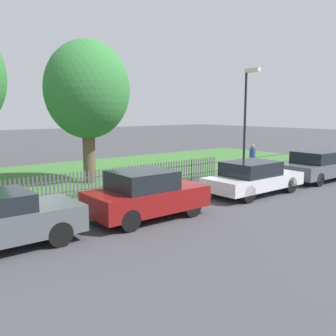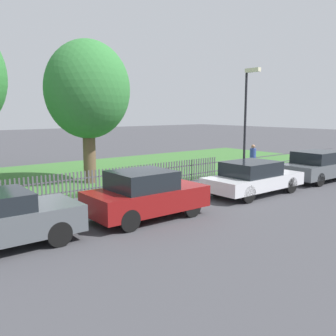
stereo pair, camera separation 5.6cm
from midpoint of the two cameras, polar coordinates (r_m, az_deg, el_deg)
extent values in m
plane|color=#424247|center=(13.72, -3.65, -5.73)|extent=(120.00, 120.00, 0.00)
cube|color=#B2ADA3|center=(13.79, -3.90, -5.41)|extent=(36.59, 0.20, 0.12)
cube|color=#3D7033|center=(20.49, -16.33, -1.23)|extent=(36.59, 10.32, 0.01)
cube|color=#4C4C51|center=(15.88, -9.25, -2.75)|extent=(36.59, 0.03, 0.05)
cube|color=#4C4C51|center=(15.79, -9.29, -1.11)|extent=(36.59, 0.03, 0.05)
cube|color=#4C4C51|center=(14.27, -24.20, -3.77)|extent=(0.06, 0.03, 1.05)
cube|color=#4C4C51|center=(14.31, -23.58, -3.70)|extent=(0.06, 0.03, 1.05)
cube|color=#4C4C51|center=(14.35, -22.97, -3.63)|extent=(0.06, 0.03, 1.05)
cube|color=#4C4C51|center=(14.39, -22.36, -3.56)|extent=(0.06, 0.03, 1.05)
cube|color=#4C4C51|center=(14.43, -21.75, -3.49)|extent=(0.06, 0.03, 1.05)
cube|color=#4C4C51|center=(14.48, -21.14, -3.42)|extent=(0.06, 0.03, 1.05)
cube|color=#4C4C51|center=(14.52, -20.54, -3.35)|extent=(0.06, 0.03, 1.05)
cube|color=#4C4C51|center=(14.57, -19.95, -3.27)|extent=(0.06, 0.03, 1.05)
cube|color=#4C4C51|center=(14.62, -19.36, -3.20)|extent=(0.06, 0.03, 1.05)
cube|color=#4C4C51|center=(14.67, -18.77, -3.13)|extent=(0.06, 0.03, 1.05)
cube|color=#4C4C51|center=(14.73, -18.19, -3.06)|extent=(0.06, 0.03, 1.05)
cube|color=#4C4C51|center=(14.78, -17.61, -2.99)|extent=(0.06, 0.03, 1.05)
cube|color=#4C4C51|center=(14.84, -17.03, -2.92)|extent=(0.06, 0.03, 1.05)
cube|color=#4C4C51|center=(14.90, -16.46, -2.85)|extent=(0.06, 0.03, 1.05)
cube|color=#4C4C51|center=(14.95, -15.90, -2.79)|extent=(0.06, 0.03, 1.05)
cube|color=#4C4C51|center=(15.02, -15.34, -2.72)|extent=(0.06, 0.03, 1.05)
cube|color=#4C4C51|center=(15.08, -14.78, -2.65)|extent=(0.06, 0.03, 1.05)
cube|color=#4C4C51|center=(15.14, -14.23, -2.58)|extent=(0.06, 0.03, 1.05)
cube|color=#4C4C51|center=(15.21, -13.68, -2.51)|extent=(0.06, 0.03, 1.05)
cube|color=#4C4C51|center=(15.27, -13.14, -2.44)|extent=(0.06, 0.03, 1.05)
cube|color=#4C4C51|center=(15.34, -12.60, -2.38)|extent=(0.06, 0.03, 1.05)
cube|color=#4C4C51|center=(15.41, -12.07, -2.31)|extent=(0.06, 0.03, 1.05)
cube|color=#4C4C51|center=(15.48, -11.54, -2.24)|extent=(0.06, 0.03, 1.05)
cube|color=#4C4C51|center=(15.55, -11.02, -2.18)|extent=(0.06, 0.03, 1.05)
cube|color=#4C4C51|center=(15.62, -10.50, -2.11)|extent=(0.06, 0.03, 1.05)
cube|color=#4C4C51|center=(15.70, -9.99, -2.05)|extent=(0.06, 0.03, 1.05)
cube|color=#4C4C51|center=(15.77, -9.48, -1.98)|extent=(0.06, 0.03, 1.05)
cube|color=#4C4C51|center=(15.85, -8.98, -1.92)|extent=(0.06, 0.03, 1.05)
cube|color=#4C4C51|center=(15.93, -8.48, -1.85)|extent=(0.06, 0.03, 1.05)
cube|color=#4C4C51|center=(16.01, -7.99, -1.79)|extent=(0.06, 0.03, 1.05)
cube|color=#4C4C51|center=(16.09, -7.50, -1.73)|extent=(0.06, 0.03, 1.05)
cube|color=#4C4C51|center=(16.17, -7.01, -1.67)|extent=(0.06, 0.03, 1.05)
cube|color=#4C4C51|center=(16.25, -6.54, -1.60)|extent=(0.06, 0.03, 1.05)
cube|color=#4C4C51|center=(16.34, -6.06, -1.54)|extent=(0.06, 0.03, 1.05)
cube|color=#4C4C51|center=(16.42, -5.59, -1.48)|extent=(0.06, 0.03, 1.05)
cube|color=#4C4C51|center=(16.51, -5.13, -1.42)|extent=(0.06, 0.03, 1.05)
cube|color=#4C4C51|center=(16.60, -4.67, -1.36)|extent=(0.06, 0.03, 1.05)
cube|color=#4C4C51|center=(16.68, -4.22, -1.30)|extent=(0.06, 0.03, 1.05)
cube|color=#4C4C51|center=(16.77, -3.77, -1.25)|extent=(0.06, 0.03, 1.05)
cube|color=#4C4C51|center=(16.86, -3.32, -1.19)|extent=(0.06, 0.03, 1.05)
cube|color=#4C4C51|center=(16.95, -2.88, -1.13)|extent=(0.06, 0.03, 1.05)
cube|color=#4C4C51|center=(17.05, -2.45, -1.07)|extent=(0.06, 0.03, 1.05)
cube|color=#4C4C51|center=(17.14, -2.02, -1.02)|extent=(0.06, 0.03, 1.05)
cube|color=#4C4C51|center=(17.24, -1.59, -0.96)|extent=(0.06, 0.03, 1.05)
cube|color=#4C4C51|center=(17.33, -1.17, -0.91)|extent=(0.06, 0.03, 1.05)
cube|color=#4C4C51|center=(17.43, -0.76, -0.85)|extent=(0.06, 0.03, 1.05)
cube|color=#4C4C51|center=(17.52, -0.34, -0.80)|extent=(0.06, 0.03, 1.05)
cube|color=#4C4C51|center=(17.62, 0.06, -0.74)|extent=(0.06, 0.03, 1.05)
cube|color=#4C4C51|center=(17.72, 0.47, -0.69)|extent=(0.06, 0.03, 1.05)
cube|color=#4C4C51|center=(17.82, 0.86, -0.64)|extent=(0.06, 0.03, 1.05)
cube|color=#4C4C51|center=(17.92, 1.26, -0.59)|extent=(0.06, 0.03, 1.05)
cube|color=#4C4C51|center=(18.02, 1.65, -0.53)|extent=(0.06, 0.03, 1.05)
cube|color=#4C4C51|center=(18.13, 2.03, -0.48)|extent=(0.06, 0.03, 1.05)
cube|color=#4C4C51|center=(18.23, 2.41, -0.43)|extent=(0.06, 0.03, 1.05)
cube|color=#4C4C51|center=(18.33, 2.79, -0.38)|extent=(0.06, 0.03, 1.05)
cube|color=#4C4C51|center=(18.44, 3.16, -0.34)|extent=(0.06, 0.03, 1.05)
cube|color=#4C4C51|center=(18.54, 3.53, -0.29)|extent=(0.06, 0.03, 1.05)
cube|color=#4C4C51|center=(18.65, 3.89, -0.24)|extent=(0.06, 0.03, 1.05)
cube|color=#4C4C51|center=(18.76, 4.25, -0.19)|extent=(0.06, 0.03, 1.05)
cube|color=#4C4C51|center=(18.87, 4.60, -0.14)|extent=(0.06, 0.03, 1.05)
cube|color=#4C4C51|center=(18.97, 4.95, -0.10)|extent=(0.06, 0.03, 1.05)
cube|color=#4C4C51|center=(19.08, 5.30, -0.05)|extent=(0.06, 0.03, 1.05)
cube|color=#4C4C51|center=(19.19, 5.64, -0.01)|extent=(0.06, 0.03, 1.05)
cube|color=#4C4C51|center=(19.30, 5.98, 0.04)|extent=(0.06, 0.03, 1.05)
cube|color=#4C4C51|center=(19.42, 6.32, 0.08)|extent=(0.06, 0.03, 1.05)
cube|color=#4C4C51|center=(19.53, 6.65, 0.13)|extent=(0.06, 0.03, 1.05)
cube|color=#4C4C51|center=(19.64, 6.98, 0.17)|extent=(0.06, 0.03, 1.05)
cylinder|color=black|center=(11.49, -19.48, -7.39)|extent=(0.66, 0.14, 0.66)
cylinder|color=black|center=(9.98, -16.25, -9.68)|extent=(0.66, 0.14, 0.66)
cube|color=maroon|center=(12.03, -3.32, -4.73)|extent=(3.88, 1.86, 0.69)
cube|color=black|center=(11.79, -4.11, -1.85)|extent=(1.87, 1.66, 0.58)
cylinder|color=black|center=(13.46, -1.26, -4.56)|extent=(0.66, 0.14, 0.66)
cylinder|color=black|center=(12.20, 3.66, -5.98)|extent=(0.66, 0.14, 0.66)
cylinder|color=black|center=(12.19, -10.28, -6.12)|extent=(0.66, 0.14, 0.66)
cylinder|color=black|center=(10.78, -5.88, -8.00)|extent=(0.66, 0.14, 0.66)
cube|color=silver|center=(15.84, 12.87, -1.95)|extent=(4.49, 1.88, 0.52)
cube|color=black|center=(15.57, 12.43, -0.08)|extent=(2.17, 1.68, 0.57)
cylinder|color=black|center=(17.47, 13.45, -1.68)|extent=(0.68, 0.15, 0.68)
cylinder|color=black|center=(16.52, 18.14, -2.47)|extent=(0.68, 0.15, 0.68)
cylinder|color=black|center=(15.38, 7.15, -2.90)|extent=(0.68, 0.15, 0.68)
cylinder|color=black|center=(14.30, 12.09, -3.92)|extent=(0.68, 0.15, 0.68)
cube|color=#51565B|center=(19.95, 21.92, -0.08)|extent=(4.51, 1.92, 0.64)
cube|color=black|center=(19.68, 21.69, 1.58)|extent=(2.18, 1.71, 0.56)
cylinder|color=black|center=(21.61, 21.76, -0.17)|extent=(0.63, 0.15, 0.63)
cylinder|color=black|center=(19.28, 17.57, -0.96)|extent=(0.63, 0.15, 0.63)
cylinder|color=black|center=(18.37, 22.00, -1.65)|extent=(0.63, 0.15, 0.63)
cylinder|color=black|center=(16.53, -1.47, -2.26)|extent=(0.55, 0.14, 0.55)
cylinder|color=black|center=(15.66, -5.33, -2.91)|extent=(0.55, 0.14, 0.55)
ellipsoid|color=#2D3851|center=(16.02, -3.36, -1.44)|extent=(1.89, 0.74, 0.77)
ellipsoid|color=#2D3851|center=(16.26, -2.18, -0.54)|extent=(0.48, 0.79, 0.36)
cylinder|color=brown|center=(18.15, -12.02, 2.69)|extent=(0.59, 0.59, 3.15)
ellipsoid|color=#337A38|center=(18.08, -12.31, 11.61)|extent=(3.94, 3.94, 4.53)
cylinder|color=#2D3351|center=(20.84, 12.32, 0.16)|extent=(0.15, 0.15, 0.78)
cylinder|color=#2D3351|center=(20.92, 12.91, 0.17)|extent=(0.15, 0.15, 0.78)
cylinder|color=#334C93|center=(20.79, 12.68, 2.08)|extent=(0.45, 0.45, 0.62)
sphere|color=#A37556|center=(20.74, 12.72, 3.22)|extent=(0.21, 0.21, 0.21)
cylinder|color=black|center=(18.02, 11.52, 5.84)|extent=(0.11, 0.11, 5.14)
cube|color=beige|center=(17.87, 12.67, 14.35)|extent=(0.20, 0.76, 0.18)
camera|label=1|loc=(0.03, -90.10, -0.02)|focal=40.00mm
camera|label=2|loc=(0.03, 89.90, 0.02)|focal=40.00mm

